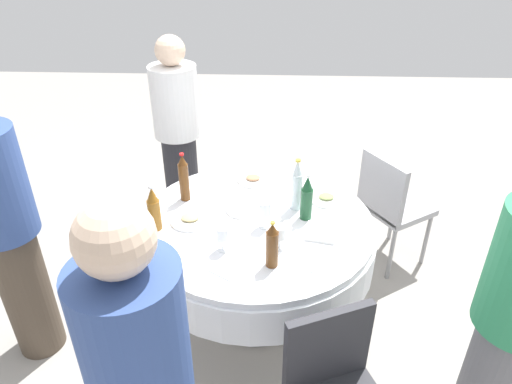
{
  "coord_description": "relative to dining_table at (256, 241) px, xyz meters",
  "views": [
    {
      "loc": [
        -0.09,
        2.23,
        2.29
      ],
      "look_at": [
        0.0,
        0.0,
        0.93
      ],
      "focal_mm": 33.35,
      "sensor_mm": 36.0,
      "label": 1
    }
  ],
  "objects": [
    {
      "name": "chair_rear",
      "position": [
        -0.9,
        -0.57,
        -0.07
      ],
      "size": [
        0.55,
        0.55,
        0.87
      ],
      "rotation": [
        0.0,
        0.0,
        2.14
      ],
      "color": "#99999E",
      "rests_on": "ground_plane"
    },
    {
      "name": "plate_mid",
      "position": [
        -0.42,
        -0.23,
        0.16
      ],
      "size": [
        0.2,
        0.2,
        0.04
      ],
      "color": "white",
      "rests_on": "dining_table"
    },
    {
      "name": "bottle_brown_far",
      "position": [
        -0.09,
        0.39,
        0.27
      ],
      "size": [
        0.06,
        0.06,
        0.26
      ],
      "color": "#593314",
      "rests_on": "dining_table"
    },
    {
      "name": "wine_glass_rear",
      "position": [
        -0.05,
        0.07,
        0.27
      ],
      "size": [
        0.07,
        0.07,
        0.17
      ],
      "color": "white",
      "rests_on": "dining_table"
    },
    {
      "name": "person_near",
      "position": [
        0.63,
        -0.99,
        0.21
      ],
      "size": [
        0.34,
        0.34,
        1.54
      ],
      "rotation": [
        0.0,
        0.0,
        3.7
      ],
      "color": "#26262B",
      "rests_on": "ground_plane"
    },
    {
      "name": "bottle_dark_green_east",
      "position": [
        -0.28,
        -0.03,
        0.28
      ],
      "size": [
        0.07,
        0.07,
        0.28
      ],
      "color": "#194728",
      "rests_on": "dining_table"
    },
    {
      "name": "folded_napkin",
      "position": [
        -0.36,
        0.12,
        0.16
      ],
      "size": [
        0.19,
        0.19,
        0.02
      ],
      "primitive_type": "cube",
      "rotation": [
        0.0,
        0.0,
        -0.2
      ],
      "color": "white",
      "rests_on": "dining_table"
    },
    {
      "name": "bottle_brown_outer",
      "position": [
        0.44,
        -0.21,
        0.29
      ],
      "size": [
        0.06,
        0.06,
        0.31
      ],
      "color": "#593314",
      "rests_on": "dining_table"
    },
    {
      "name": "bottle_amber_near",
      "position": [
        0.55,
        0.1,
        0.28
      ],
      "size": [
        0.07,
        0.07,
        0.27
      ],
      "color": "#8C5619",
      "rests_on": "dining_table"
    },
    {
      "name": "plate_west",
      "position": [
        0.04,
        -0.44,
        0.16
      ],
      "size": [
        0.2,
        0.2,
        0.04
      ],
      "color": "white",
      "rests_on": "dining_table"
    },
    {
      "name": "wine_glass_front",
      "position": [
        -0.13,
        0.26,
        0.24
      ],
      "size": [
        0.07,
        0.07,
        0.14
      ],
      "color": "white",
      "rests_on": "dining_table"
    },
    {
      "name": "ground_plane",
      "position": [
        0.0,
        0.0,
        -0.59
      ],
      "size": [
        10.0,
        10.0,
        0.0
      ],
      "primitive_type": "plane",
      "color": "gray"
    },
    {
      "name": "spoon_east",
      "position": [
        -0.35,
        0.37,
        0.15
      ],
      "size": [
        0.13,
        0.15,
        0.0
      ],
      "primitive_type": "cube",
      "rotation": [
        0.0,
        0.0,
        4.0
      ],
      "color": "silver",
      "rests_on": "dining_table"
    },
    {
      "name": "bottle_clear_front",
      "position": [
        -0.23,
        -0.13,
        0.3
      ],
      "size": [
        0.06,
        0.06,
        0.32
      ],
      "color": "silver",
      "rests_on": "dining_table"
    },
    {
      "name": "knife_near",
      "position": [
        0.14,
        0.49,
        0.15
      ],
      "size": [
        0.16,
        0.11,
        0.0
      ],
      "primitive_type": "cube",
      "rotation": [
        0.0,
        0.0,
        5.7
      ],
      "color": "silver",
      "rests_on": "dining_table"
    },
    {
      "name": "person_east",
      "position": [
        1.28,
        0.3,
        0.24
      ],
      "size": [
        0.34,
        0.34,
        1.6
      ],
      "rotation": [
        0.0,
        0.0,
        -1.34
      ],
      "color": "#4C3F33",
      "rests_on": "ground_plane"
    },
    {
      "name": "plate_right",
      "position": [
        0.07,
        -0.1,
        0.16
      ],
      "size": [
        0.22,
        0.22,
        0.02
      ],
      "color": "white",
      "rests_on": "dining_table"
    },
    {
      "name": "plate_north",
      "position": [
        0.37,
        0.03,
        0.16
      ],
      "size": [
        0.23,
        0.23,
        0.04
      ],
      "color": "white",
      "rests_on": "dining_table"
    },
    {
      "name": "wine_glass_outer",
      "position": [
        0.16,
        0.28,
        0.25
      ],
      "size": [
        0.06,
        0.06,
        0.14
      ],
      "color": "white",
      "rests_on": "dining_table"
    },
    {
      "name": "dining_table",
      "position": [
        0.0,
        0.0,
        0.0
      ],
      "size": [
        1.37,
        1.37,
        0.74
      ],
      "color": "white",
      "rests_on": "ground_plane"
    }
  ]
}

